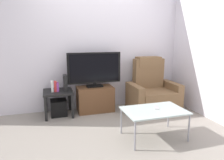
{
  "coord_description": "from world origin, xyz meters",
  "views": [
    {
      "loc": [
        -0.97,
        -3.21,
        1.51
      ],
      "look_at": [
        0.18,
        0.5,
        0.7
      ],
      "focal_mm": 34.01,
      "sensor_mm": 36.0,
      "label": 1
    }
  ],
  "objects_px": {
    "game_console": "(65,83)",
    "book_rightmost": "(58,87)",
    "side_table": "(58,95)",
    "book_leftmost": "(52,86)",
    "subwoofer_box": "(59,108)",
    "recliner_armchair": "(152,92)",
    "coffee_table": "(154,112)",
    "book_middle": "(55,86)",
    "cell_phone": "(157,108)",
    "tv_stand": "(95,99)",
    "television": "(94,69)"
  },
  "relations": [
    {
      "from": "recliner_armchair",
      "to": "game_console",
      "type": "xyz_separation_m",
      "value": [
        -1.74,
        0.21,
        0.26
      ]
    },
    {
      "from": "book_middle",
      "to": "coffee_table",
      "type": "relative_size",
      "value": 0.21
    },
    {
      "from": "television",
      "to": "game_console",
      "type": "distance_m",
      "value": 0.63
    },
    {
      "from": "book_leftmost",
      "to": "book_rightmost",
      "type": "xyz_separation_m",
      "value": [
        0.1,
        0.0,
        -0.02
      ]
    },
    {
      "from": "book_leftmost",
      "to": "coffee_table",
      "type": "xyz_separation_m",
      "value": [
        1.41,
        -1.35,
        -0.18
      ]
    },
    {
      "from": "book_leftmost",
      "to": "game_console",
      "type": "height_order",
      "value": "game_console"
    },
    {
      "from": "tv_stand",
      "to": "book_rightmost",
      "type": "height_order",
      "value": "book_rightmost"
    },
    {
      "from": "subwoofer_box",
      "to": "side_table",
      "type": "bearing_deg",
      "value": 180.0
    },
    {
      "from": "tv_stand",
      "to": "book_leftmost",
      "type": "bearing_deg",
      "value": -176.03
    },
    {
      "from": "side_table",
      "to": "game_console",
      "type": "relative_size",
      "value": 1.8
    },
    {
      "from": "television",
      "to": "tv_stand",
      "type": "bearing_deg",
      "value": -90.0
    },
    {
      "from": "game_console",
      "to": "book_rightmost",
      "type": "bearing_deg",
      "value": -168.41
    },
    {
      "from": "side_table",
      "to": "subwoofer_box",
      "type": "height_order",
      "value": "side_table"
    },
    {
      "from": "subwoofer_box",
      "to": "game_console",
      "type": "distance_m",
      "value": 0.5
    },
    {
      "from": "side_table",
      "to": "tv_stand",
      "type": "bearing_deg",
      "value": 2.95
    },
    {
      "from": "game_console",
      "to": "side_table",
      "type": "bearing_deg",
      "value": -176.05
    },
    {
      "from": "television",
      "to": "side_table",
      "type": "xyz_separation_m",
      "value": [
        -0.73,
        -0.06,
        -0.46
      ]
    },
    {
      "from": "book_leftmost",
      "to": "book_middle",
      "type": "height_order",
      "value": "book_leftmost"
    },
    {
      "from": "coffee_table",
      "to": "cell_phone",
      "type": "relative_size",
      "value": 6.0
    },
    {
      "from": "side_table",
      "to": "book_leftmost",
      "type": "relative_size",
      "value": 2.65
    },
    {
      "from": "tv_stand",
      "to": "game_console",
      "type": "height_order",
      "value": "game_console"
    },
    {
      "from": "television",
      "to": "game_console",
      "type": "bearing_deg",
      "value": -175.43
    },
    {
      "from": "recliner_armchair",
      "to": "subwoofer_box",
      "type": "height_order",
      "value": "recliner_armchair"
    },
    {
      "from": "book_leftmost",
      "to": "book_middle",
      "type": "relative_size",
      "value": 1.06
    },
    {
      "from": "tv_stand",
      "to": "cell_phone",
      "type": "xyz_separation_m",
      "value": [
        0.66,
        -1.34,
        0.19
      ]
    },
    {
      "from": "television",
      "to": "game_console",
      "type": "relative_size",
      "value": 3.58
    },
    {
      "from": "side_table",
      "to": "book_rightmost",
      "type": "bearing_deg",
      "value": -93.54
    },
    {
      "from": "television",
      "to": "recliner_armchair",
      "type": "relative_size",
      "value": 0.99
    },
    {
      "from": "television",
      "to": "recliner_armchair",
      "type": "height_order",
      "value": "television"
    },
    {
      "from": "tv_stand",
      "to": "book_leftmost",
      "type": "distance_m",
      "value": 0.9
    },
    {
      "from": "book_middle",
      "to": "book_rightmost",
      "type": "relative_size",
      "value": 1.15
    },
    {
      "from": "television",
      "to": "book_middle",
      "type": "distance_m",
      "value": 0.83
    },
    {
      "from": "subwoofer_box",
      "to": "coffee_table",
      "type": "bearing_deg",
      "value": -46.27
    },
    {
      "from": "coffee_table",
      "to": "cell_phone",
      "type": "height_order",
      "value": "cell_phone"
    },
    {
      "from": "game_console",
      "to": "cell_phone",
      "type": "distance_m",
      "value": 1.82
    },
    {
      "from": "book_middle",
      "to": "tv_stand",
      "type": "bearing_deg",
      "value": 4.27
    },
    {
      "from": "recliner_armchair",
      "to": "cell_phone",
      "type": "bearing_deg",
      "value": -119.52
    },
    {
      "from": "recliner_armchair",
      "to": "subwoofer_box",
      "type": "bearing_deg",
      "value": 168.93
    },
    {
      "from": "game_console",
      "to": "coffee_table",
      "type": "height_order",
      "value": "game_console"
    },
    {
      "from": "book_leftmost",
      "to": "television",
      "type": "bearing_deg",
      "value": 5.28
    },
    {
      "from": "recliner_armchair",
      "to": "cell_phone",
      "type": "relative_size",
      "value": 7.2
    },
    {
      "from": "television",
      "to": "book_leftmost",
      "type": "distance_m",
      "value": 0.88
    },
    {
      "from": "tv_stand",
      "to": "book_leftmost",
      "type": "relative_size",
      "value": 3.53
    },
    {
      "from": "television",
      "to": "book_rightmost",
      "type": "xyz_separation_m",
      "value": [
        -0.73,
        -0.08,
        -0.3
      ]
    },
    {
      "from": "tv_stand",
      "to": "coffee_table",
      "type": "height_order",
      "value": "tv_stand"
    },
    {
      "from": "subwoofer_box",
      "to": "recliner_armchair",
      "type": "bearing_deg",
      "value": -6.12
    },
    {
      "from": "book_middle",
      "to": "cell_phone",
      "type": "xyz_separation_m",
      "value": [
        1.43,
        -1.28,
        -0.14
      ]
    },
    {
      "from": "television",
      "to": "cell_phone",
      "type": "distance_m",
      "value": 1.57
    },
    {
      "from": "subwoofer_box",
      "to": "game_console",
      "type": "relative_size",
      "value": 1.02
    },
    {
      "from": "coffee_table",
      "to": "book_middle",
      "type": "bearing_deg",
      "value": 135.06
    }
  ]
}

